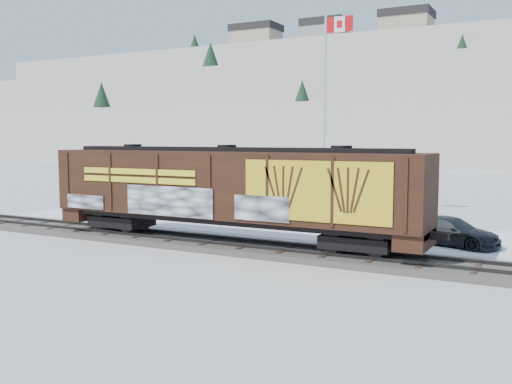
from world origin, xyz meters
The scene contains 9 objects.
ground centered at (0.00, 0.00, 0.00)m, with size 500.00×500.00×0.00m, color white.
rail_track centered at (0.00, 0.00, 0.15)m, with size 50.00×3.40×0.43m.
parking_strip centered at (0.00, 7.50, 0.01)m, with size 40.00×8.00×0.03m, color white.
hillside centered at (-0.05, 139.79, 14.37)m, with size 360.00×110.00×93.00m.
hopper_railcar centered at (-1.26, -0.01, 2.89)m, with size 18.92×3.06×4.39m.
flagpole centered at (-1.15, 12.60, 5.03)m, with size 2.30×0.90×13.26m.
car_silver centered at (-5.77, 8.35, 0.87)m, with size 1.97×4.91×1.67m, color #AFB1B7.
car_white centered at (-1.85, 6.97, 0.79)m, with size 1.60×4.58×1.51m, color silver.
car_dark centered at (8.09, 5.62, 0.72)m, with size 1.92×4.73×1.37m, color black.
Camera 1 is at (12.62, -23.09, 5.25)m, focal length 40.00 mm.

